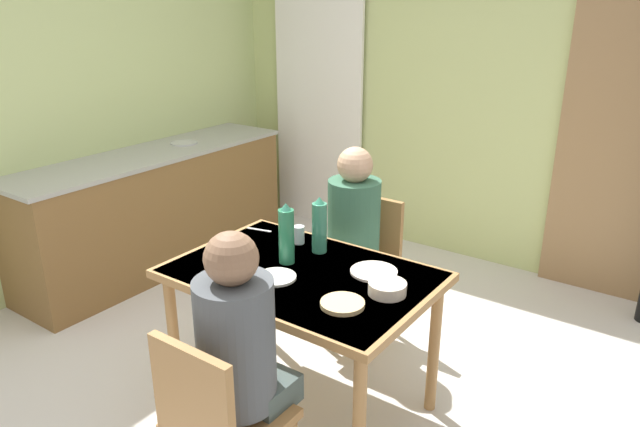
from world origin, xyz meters
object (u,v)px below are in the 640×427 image
object	(u,v)px
person_far_diner	(353,223)
chair_near_diner	(217,421)
serving_bowl_center	(387,288)
kitchen_counter	(156,208)
water_bottle_green_far	(319,226)
person_near_diner	(238,339)
water_bottle_green_near	(286,235)
dining_table	(302,287)
chair_far_diner	(364,260)

from	to	relation	value
person_far_diner	chair_near_diner	bearing A→B (deg)	102.09
person_far_diner	serving_bowl_center	xyz separation A→B (m)	(0.56, -0.60, 0.01)
kitchen_counter	water_bottle_green_far	world-z (taller)	water_bottle_green_far
person_near_diner	chair_near_diner	bearing A→B (deg)	-90.00
chair_near_diner	water_bottle_green_near	distance (m)	0.96
dining_table	chair_far_diner	xyz separation A→B (m)	(-0.12, 0.77, -0.18)
person_far_diner	water_bottle_green_near	bearing A→B (deg)	89.57
person_near_diner	person_far_diner	bearing A→B (deg)	103.34
dining_table	chair_near_diner	size ratio (longest dim) A/B	1.43
chair_near_diner	person_near_diner	size ratio (longest dim) A/B	1.13
chair_far_diner	water_bottle_green_near	bearing A→B (deg)	89.65
chair_near_diner	chair_far_diner	world-z (taller)	same
serving_bowl_center	dining_table	bearing A→B (deg)	-174.86
chair_near_diner	serving_bowl_center	xyz separation A→B (m)	(0.26, 0.81, 0.29)
kitchen_counter	dining_table	distance (m)	2.12
kitchen_counter	serving_bowl_center	xyz separation A→B (m)	(2.42, -0.70, 0.34)
water_bottle_green_near	person_far_diner	bearing A→B (deg)	89.57
person_far_diner	water_bottle_green_near	world-z (taller)	person_far_diner
person_near_diner	kitchen_counter	bearing A→B (deg)	147.46
dining_table	water_bottle_green_far	distance (m)	0.34
kitchen_counter	water_bottle_green_near	distance (m)	2.03
kitchen_counter	person_far_diner	world-z (taller)	person_far_diner
water_bottle_green_near	serving_bowl_center	bearing A→B (deg)	-0.25
dining_table	serving_bowl_center	bearing A→B (deg)	5.14
chair_far_diner	person_far_diner	world-z (taller)	person_far_diner
dining_table	person_near_diner	world-z (taller)	person_near_diner
person_far_diner	chair_far_diner	bearing A→B (deg)	-90.00
kitchen_counter	chair_near_diner	distance (m)	2.64
water_bottle_green_far	chair_near_diner	bearing A→B (deg)	-76.07
chair_near_diner	person_far_diner	world-z (taller)	person_far_diner
chair_near_diner	water_bottle_green_far	distance (m)	1.12
chair_near_diner	kitchen_counter	bearing A→B (deg)	144.97
chair_far_diner	serving_bowl_center	size ratio (longest dim) A/B	5.12
dining_table	person_near_diner	distance (m)	0.67
dining_table	water_bottle_green_near	bearing A→B (deg)	161.13
water_bottle_green_near	chair_near_diner	bearing A→B (deg)	-69.40
person_far_diner	water_bottle_green_far	size ratio (longest dim) A/B	2.60
kitchen_counter	serving_bowl_center	size ratio (longest dim) A/B	13.32
serving_bowl_center	water_bottle_green_near	bearing A→B (deg)	179.75
person_far_diner	water_bottle_green_far	bearing A→B (deg)	97.28
person_near_diner	water_bottle_green_far	xyz separation A→B (m)	(-0.25, 0.88, 0.12)
serving_bowl_center	chair_far_diner	bearing A→B (deg)	127.39
kitchen_counter	water_bottle_green_far	distance (m)	2.02
person_far_diner	serving_bowl_center	size ratio (longest dim) A/B	4.53
person_near_diner	water_bottle_green_far	world-z (taller)	person_near_diner
dining_table	water_bottle_green_near	distance (m)	0.26
dining_table	serving_bowl_center	size ratio (longest dim) A/B	7.30
dining_table	chair_far_diner	bearing A→B (deg)	98.75
person_near_diner	dining_table	bearing A→B (deg)	106.04
dining_table	chair_near_diner	bearing A→B (deg)	-76.68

